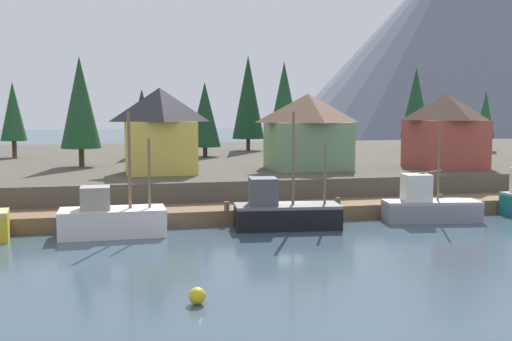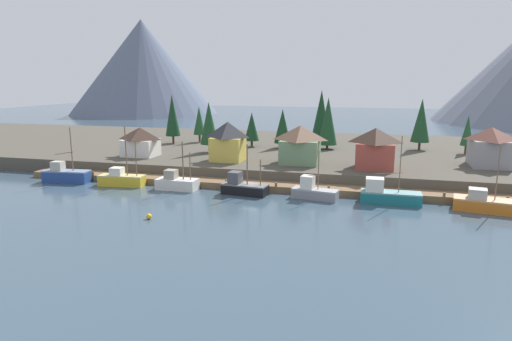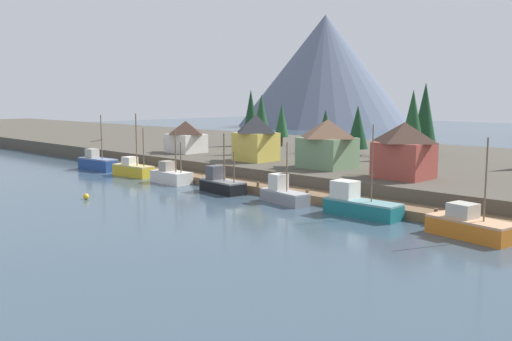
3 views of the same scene
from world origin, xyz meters
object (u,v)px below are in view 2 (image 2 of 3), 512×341
object	(u,v)px
house_yellow	(228,141)
conifer_mid_left	(467,131)
fishing_boat_grey	(313,191)
house_grey	(490,146)
fishing_boat_orange	(483,203)
conifer_centre	(209,123)
fishing_boat_blue	(66,175)
fishing_boat_white	(177,183)
conifer_back_left	(252,127)
house_red	(375,148)
conifer_mid_right	(421,120)
conifer_back_right	(328,121)
house_white	(140,141)
conifer_near_right	(321,114)
conifer_near_left	(172,115)
fishing_boat_black	(243,187)
fishing_boat_teal	(387,195)
conifer_far_right	(199,121)
channel_buoy	(149,216)
fishing_boat_yellow	(121,179)
conifer_far_left	(283,126)

from	to	relation	value
house_yellow	conifer_mid_left	world-z (taller)	conifer_mid_left
fishing_boat_grey	house_grey	world-z (taller)	house_grey
fishing_boat_orange	conifer_mid_left	world-z (taller)	conifer_mid_left
fishing_boat_orange	conifer_centre	xyz separation A→B (m)	(-46.46, 21.72, 7.41)
fishing_boat_blue	fishing_boat_white	world-z (taller)	fishing_boat_blue
fishing_boat_orange	conifer_back_left	xyz separation A→B (m)	(-40.23, 31.53, 5.90)
house_red	conifer_centre	world-z (taller)	conifer_centre
conifer_mid_right	conifer_back_right	world-z (taller)	conifer_back_right
house_white	conifer_mid_left	bearing A→B (deg)	17.18
fishing_boat_grey	conifer_near_right	distance (m)	41.05
fishing_boat_grey	conifer_back_right	size ratio (longest dim) A/B	0.65
conifer_near_left	fishing_boat_blue	bearing A→B (deg)	-99.18
fishing_boat_orange	house_grey	bearing A→B (deg)	86.01
house_grey	fishing_boat_blue	bearing A→B (deg)	-164.31
fishing_boat_black	conifer_near_left	xyz separation A→B (m)	(-26.18, 31.51, 7.88)
fishing_boat_blue	house_white	xyz separation A→B (m)	(6.52, 13.76, 4.12)
fishing_boat_teal	conifer_far_right	size ratio (longest dim) A/B	1.14
fishing_boat_white	house_grey	xyz separation A→B (m)	(48.99, 19.28, 4.86)
channel_buoy	conifer_centre	bearing A→B (deg)	98.62
fishing_boat_grey	conifer_back_left	distance (m)	36.17
fishing_boat_yellow	house_yellow	bearing A→B (deg)	38.16
conifer_centre	conifer_far_right	distance (m)	15.67
fishing_boat_yellow	conifer_centre	bearing A→B (deg)	65.75
fishing_boat_white	fishing_boat_teal	world-z (taller)	fishing_boat_teal
fishing_boat_blue	fishing_boat_black	xyz separation A→B (m)	(31.26, -0.06, -0.11)
conifer_mid_right	conifer_far_right	size ratio (longest dim) A/B	1.28
fishing_boat_yellow	house_grey	xyz separation A→B (m)	(58.77, 19.27, 4.80)
fishing_boat_blue	conifer_far_left	world-z (taller)	conifer_far_left
conifer_mid_left	fishing_boat_grey	bearing A→B (deg)	-128.63
fishing_boat_yellow	house_white	world-z (taller)	fishing_boat_yellow
conifer_mid_right	conifer_near_right	bearing A→B (deg)	167.61
fishing_boat_blue	fishing_boat_yellow	bearing A→B (deg)	-4.96
conifer_mid_left	fishing_boat_white	bearing A→B (deg)	-145.70
conifer_near_right	conifer_mid_left	distance (m)	30.77
fishing_boat_grey	conifer_mid_left	world-z (taller)	conifer_mid_left
fishing_boat_yellow	fishing_boat_orange	size ratio (longest dim) A/B	1.10
fishing_boat_yellow	fishing_boat_black	distance (m)	20.84
conifer_back_right	house_yellow	bearing A→B (deg)	-131.00
fishing_boat_teal	conifer_mid_left	xyz separation A→B (m)	(15.79, 32.48, 5.90)
fishing_boat_orange	conifer_near_left	world-z (taller)	conifer_near_left
house_red	conifer_far_right	size ratio (longest dim) A/B	0.81
conifer_centre	conifer_far_left	world-z (taller)	conifer_centre
fishing_boat_blue	conifer_near_right	world-z (taller)	conifer_near_right
house_grey	conifer_near_right	size ratio (longest dim) A/B	0.59
house_yellow	conifer_mid_left	distance (m)	47.72
fishing_boat_yellow	conifer_centre	xyz separation A→B (m)	(7.46, 21.06, 7.34)
fishing_boat_orange	house_yellow	xyz separation A→B (m)	(-39.88, 13.71, 5.09)
fishing_boat_black	conifer_mid_right	world-z (taller)	conifer_mid_right
house_grey	conifer_back_left	size ratio (longest dim) A/B	0.96
house_yellow	conifer_back_left	distance (m)	17.84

